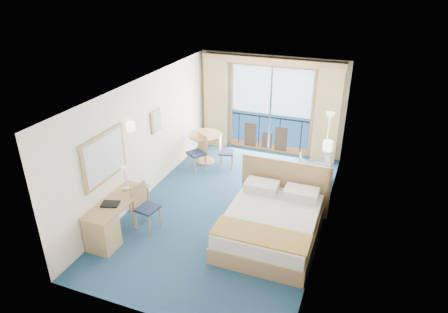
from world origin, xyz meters
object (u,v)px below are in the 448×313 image
desk_chair (144,204)px  table_chair_b (199,150)px  floor_lamp (329,129)px  round_table (205,141)px  nightstand (317,193)px  desk (106,227)px  table_chair_a (224,150)px  bed (272,223)px  armchair (314,170)px

desk_chair → table_chair_b: 2.75m
floor_lamp → round_table: (-3.09, -0.34, -0.66)m
nightstand → desk: desk is taller
nightstand → table_chair_a: table_chair_a is taller
floor_lamp → desk_chair: size_ratio=1.77×
floor_lamp → table_chair_b: bearing=-166.2°
nightstand → table_chair_a: 2.79m
table_chair_a → nightstand: bearing=-125.7°
bed → table_chair_b: size_ratio=2.35×
round_table → table_chair_b: table_chair_b is taller
floor_lamp → desk: bearing=-128.7°
armchair → desk_chair: desk_chair is taller
bed → armchair: bearing=81.4°
armchair → desk: size_ratio=0.46×
desk_chair → table_chair_a: size_ratio=1.10×
floor_lamp → table_chair_a: floor_lamp is taller
bed → nightstand: bearing=67.0°
table_chair_a → table_chair_b: (-0.55, -0.32, 0.05)m
desk → nightstand: bearing=39.0°
desk → desk_chair: desk_chair is taller
bed → floor_lamp: (0.58, 2.95, 0.94)m
desk → bed: bearing=25.0°
nightstand → table_chair_a: bearing=158.2°
nightstand → desk: size_ratio=0.39×
armchair → desk_chair: (-2.86, -3.09, 0.21)m
desk → desk_chair: size_ratio=1.64×
round_table → table_chair_a: size_ratio=1.03×
nightstand → table_chair_b: 3.22m
nightstand → floor_lamp: 1.75m
bed → nightstand: bed is taller
nightstand → round_table: size_ratio=0.68×
armchair → round_table: size_ratio=0.80×
armchair → desk_chair: 4.22m
desk → table_chair_b: size_ratio=1.63×
round_table → table_chair_b: bearing=-89.4°
armchair → table_chair_a: table_chair_a is taller
nightstand → table_chair_b: size_ratio=0.63×
armchair → desk: (-3.23, -3.86, 0.08)m
armchair → floor_lamp: bearing=-128.4°
floor_lamp → round_table: floor_lamp is taller
table_chair_b → nightstand: bearing=20.3°
armchair → desk: 5.03m
bed → nightstand: size_ratio=3.70×
desk → table_chair_a: bearing=77.0°
bed → armchair: (0.38, 2.53, -0.01)m
bed → floor_lamp: size_ratio=1.34×
round_table → table_chair_b: (0.00, -0.42, -0.07)m
floor_lamp → round_table: size_ratio=1.88×
desk_chair → table_chair_a: (0.53, 3.07, -0.05)m
armchair → table_chair_a: 2.34m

